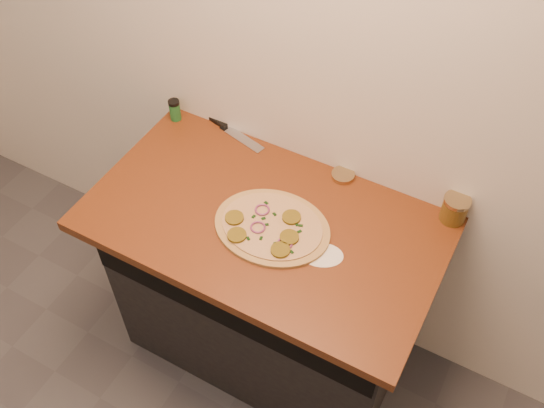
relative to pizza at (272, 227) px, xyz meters
The scene contains 8 objects.
cabinet 0.48m from the pizza, 125.68° to the left, with size 1.10×0.60×0.86m, color black.
countertop 0.06m from the pizza, 145.61° to the left, with size 1.20×0.70×0.04m, color brown.
pizza is the anchor object (origin of this frame).
chefs_knife 0.52m from the pizza, 137.72° to the left, with size 0.30×0.10×0.02m.
mason_jar_lid 0.35m from the pizza, 71.68° to the left, with size 0.08×0.08×0.02m, color tan.
salsa_jar 0.61m from the pizza, 32.95° to the left, with size 0.09×0.09×0.10m.
spice_shaker 0.67m from the pizza, 152.81° to the left, with size 0.04×0.04×0.09m.
flour_spill 0.19m from the pizza, ahead, with size 0.14×0.14×0.00m, color silver.
Camera 1 is at (0.65, 0.29, 2.46)m, focal length 40.00 mm.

